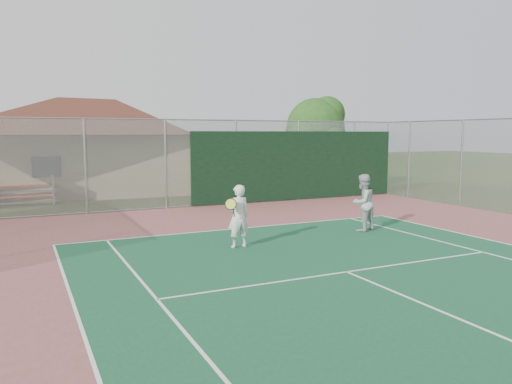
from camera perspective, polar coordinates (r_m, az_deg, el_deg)
back_fence at (r=20.88m, az=-1.99°, el=3.16°), size 20.08×0.11×3.53m
side_fence_right at (r=21.88m, az=22.41°, el=3.04°), size 0.08×9.00×3.50m
clubhouse at (r=26.99m, az=-18.21°, el=6.04°), size 13.19×9.17×5.51m
bleachers at (r=23.11m, az=-26.10°, el=0.28°), size 3.32×2.02×1.22m
tree at (r=25.37m, az=6.99°, el=7.12°), size 3.45×3.27×4.81m
player_white_front at (r=12.89m, az=-2.04°, el=-2.83°), size 0.83×0.68×1.63m
player_grey_back at (r=15.41m, az=12.10°, el=-1.26°), size 0.98×0.85×1.72m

